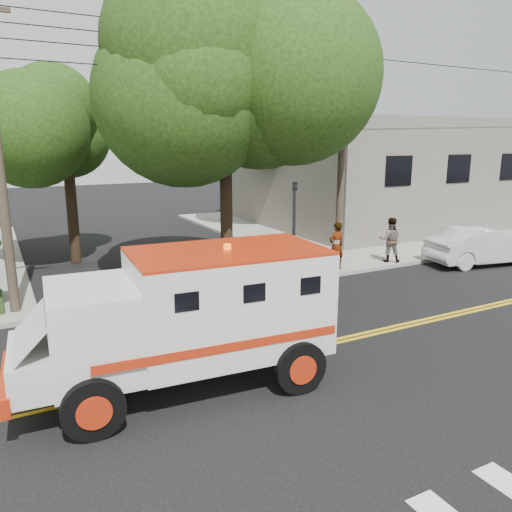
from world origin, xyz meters
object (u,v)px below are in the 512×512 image
armored_truck (190,312)px  parked_sedan (483,246)px  pedestrian_a (336,246)px  pedestrian_b (390,240)px

armored_truck → parked_sedan: (14.45, 4.30, -0.85)m
parked_sedan → pedestrian_a: (-6.26, 1.70, 0.29)m
pedestrian_a → pedestrian_b: (2.73, 0.00, -0.01)m
armored_truck → pedestrian_b: (10.92, 6.00, -0.57)m
parked_sedan → pedestrian_a: size_ratio=2.58×
armored_truck → parked_sedan: 15.10m
parked_sedan → pedestrian_a: 6.50m
armored_truck → pedestrian_a: bearing=40.4°
parked_sedan → armored_truck: bearing=117.3°
armored_truck → pedestrian_b: bearing=32.9°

